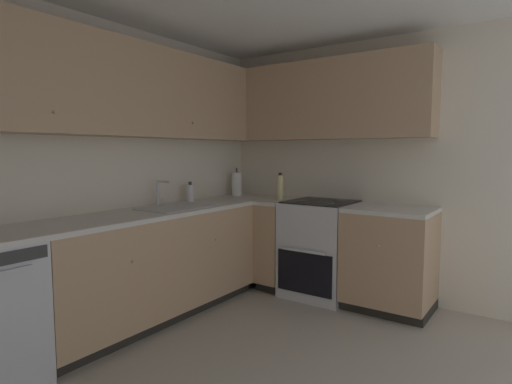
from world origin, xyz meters
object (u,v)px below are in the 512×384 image
at_px(oven_range, 320,248).
at_px(soap_bottle, 190,193).
at_px(oil_bottle, 280,187).
at_px(paper_towel_roll, 237,184).

distance_m(oven_range, soap_bottle, 1.36).
bearing_deg(oil_bottle, paper_towel_roll, 85.48).
relative_size(paper_towel_roll, oil_bottle, 1.17).
distance_m(soap_bottle, oil_bottle, 0.90).
xyz_separation_m(soap_bottle, oil_bottle, (0.66, -0.61, 0.04)).
bearing_deg(paper_towel_roll, soap_bottle, 178.38).
relative_size(oven_range, paper_towel_roll, 3.36).
bearing_deg(oil_bottle, soap_bottle, 137.44).
xyz_separation_m(oven_range, oil_bottle, (-0.02, 0.45, 0.57)).
height_order(soap_bottle, oil_bottle, oil_bottle).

